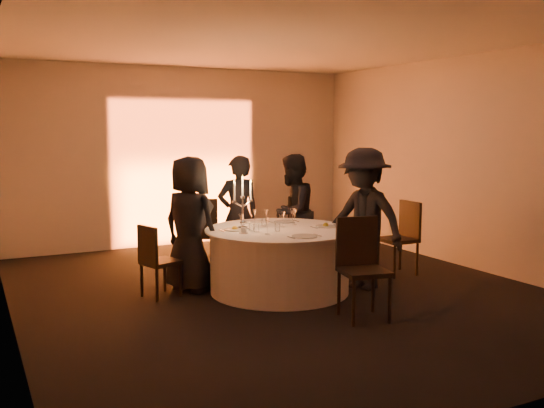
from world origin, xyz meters
name	(u,v)px	position (x,y,z in m)	size (l,w,h in m)	color
floor	(279,291)	(0.00, 0.00, 0.00)	(7.00, 7.00, 0.00)	black
ceiling	(280,39)	(0.00, 0.00, 3.00)	(7.00, 7.00, 0.00)	silver
wall_back	(184,156)	(0.00, 3.50, 1.50)	(7.00, 7.00, 0.00)	beige
wall_front	(519,198)	(0.00, -3.50, 1.50)	(7.00, 7.00, 0.00)	beige
wall_left	(5,178)	(-3.00, 0.00, 1.50)	(7.00, 7.00, 0.00)	beige
wall_right	(467,162)	(3.00, 0.00, 1.50)	(7.00, 7.00, 0.00)	beige
uplighter_fixture	(192,243)	(0.00, 3.20, 0.05)	(0.25, 0.12, 0.10)	black
banquet_table	(279,260)	(0.00, 0.00, 0.38)	(1.80, 1.80, 0.77)	black
chair_left	(155,257)	(-1.42, 0.39, 0.48)	(0.47, 0.47, 0.86)	black
chair_back_left	(201,230)	(-0.47, 1.47, 0.58)	(0.55, 0.55, 1.02)	black
chair_back_right	(290,226)	(0.77, 1.15, 0.59)	(0.62, 0.62, 1.04)	black
chair_right	(403,233)	(1.92, 0.05, 0.56)	(0.44, 0.44, 0.99)	black
chair_front	(361,261)	(0.29, -1.27, 0.59)	(0.54, 0.54, 1.05)	black
guest_left	(190,224)	(-0.95, 0.52, 0.82)	(0.80, 0.52, 1.65)	black
guest_back_left	(238,215)	(-0.05, 1.11, 0.81)	(0.59, 0.39, 1.61)	black
guest_back_right	(292,212)	(0.71, 0.97, 0.81)	(0.79, 0.61, 1.62)	black
guest_right	(364,219)	(0.99, -0.34, 0.87)	(1.12, 0.65, 1.74)	black
plate_left	(235,229)	(-0.52, 0.16, 0.79)	(0.36, 0.26, 0.08)	silver
plate_back_left	(255,222)	(-0.04, 0.60, 0.78)	(0.36, 0.28, 0.01)	silver
plate_back_right	(284,222)	(0.30, 0.44, 0.78)	(0.35, 0.26, 0.01)	silver
plate_right	(326,225)	(0.57, -0.13, 0.79)	(0.36, 0.25, 0.08)	silver
plate_front	(304,236)	(-0.01, -0.61, 0.78)	(0.36, 0.29, 0.01)	silver
coffee_cup	(244,231)	(-0.51, -0.09, 0.80)	(0.11, 0.11, 0.07)	silver
candelabra	(243,210)	(-0.39, 0.21, 0.99)	(0.27, 0.13, 0.65)	white
wine_glass_a	(241,219)	(-0.45, 0.13, 0.91)	(0.07, 0.07, 0.19)	white
wine_glass_b	(294,214)	(0.30, 0.17, 0.91)	(0.07, 0.07, 0.19)	white
wine_glass_c	(255,214)	(-0.13, 0.43, 0.91)	(0.07, 0.07, 0.19)	white
wine_glass_d	(283,216)	(0.09, 0.09, 0.91)	(0.07, 0.07, 0.19)	white
wine_glass_e	(266,214)	(-0.01, 0.35, 0.91)	(0.07, 0.07, 0.19)	white
wine_glass_f	(267,222)	(-0.30, -0.27, 0.91)	(0.07, 0.07, 0.19)	white
wine_glass_g	(293,213)	(0.35, 0.31, 0.91)	(0.07, 0.07, 0.19)	white
tumbler_a	(277,227)	(-0.10, -0.13, 0.82)	(0.07, 0.07, 0.09)	white
tumbler_b	(264,222)	(-0.07, 0.29, 0.82)	(0.07, 0.07, 0.09)	white
tumbler_c	(251,227)	(-0.37, 0.02, 0.82)	(0.07, 0.07, 0.09)	white
tumbler_d	(256,228)	(-0.34, -0.07, 0.82)	(0.07, 0.07, 0.09)	white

